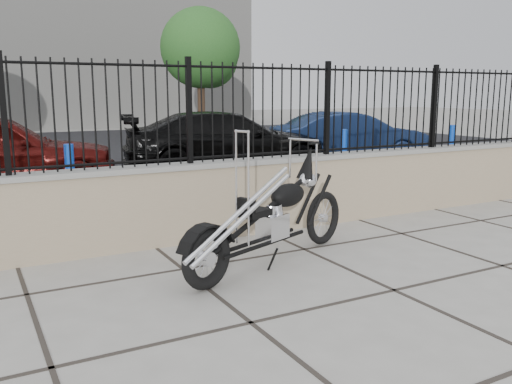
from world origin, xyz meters
name	(u,v)px	position (x,y,z in m)	size (l,w,h in m)	color
ground_plane	(394,290)	(0.00, 0.00, 0.00)	(90.00, 90.00, 0.00)	#99968E
parking_lot	(96,155)	(0.00, 12.50, 0.00)	(30.00, 30.00, 0.00)	black
retaining_wall	(263,195)	(0.00, 2.50, 0.48)	(14.00, 0.36, 0.96)	gray
iron_fence	(263,111)	(0.00, 2.50, 1.56)	(14.00, 0.08, 1.20)	black
background_building	(30,47)	(0.00, 26.50, 4.00)	(22.00, 6.00, 8.00)	beige
chopper_motorcycle	(270,197)	(-0.64, 1.20, 0.74)	(2.46, 0.43, 1.47)	black
car_black	(228,142)	(1.93, 7.59, 0.68)	(1.91, 4.71, 1.37)	black
car_blue	(350,137)	(5.35, 7.51, 0.65)	(1.38, 3.96, 1.30)	#111E3E
bollard_a	(71,183)	(-2.10, 4.31, 0.54)	(0.13, 0.13, 1.09)	#0B60B1
bollard_b	(344,155)	(3.41, 5.23, 0.53)	(0.13, 0.13, 1.06)	#0D1ECE
bollard_c	(451,152)	(5.54, 4.38, 0.56)	(0.14, 0.14, 1.13)	blue
tree_right	(200,44)	(4.88, 16.14, 3.59)	(3.04, 3.04, 5.12)	#382619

